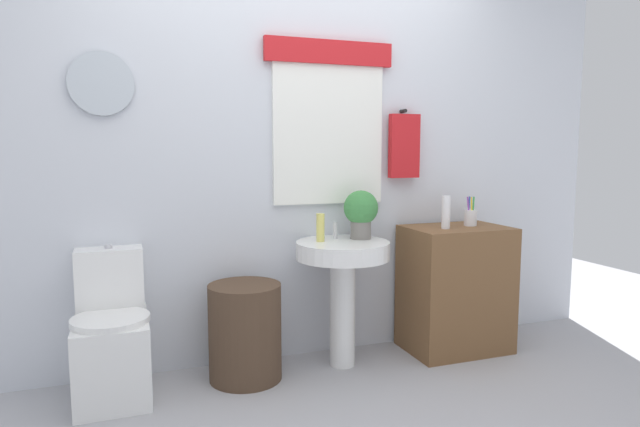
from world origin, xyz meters
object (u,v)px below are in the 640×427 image
soap_bottle (320,228)px  lotion_bottle (446,212)px  toilet (112,340)px  wooden_cabinet (455,288)px  potted_plant (361,211)px  laundry_hamper (245,332)px  pedestal_sink (343,271)px  toothbrush_cup (470,217)px

soap_bottle → lotion_bottle: size_ratio=0.81×
toilet → wooden_cabinet: wooden_cabinet is taller
soap_bottle → potted_plant: 0.27m
soap_bottle → laundry_hamper: bearing=-173.8°
pedestal_sink → potted_plant: potted_plant is taller
laundry_hamper → pedestal_sink: size_ratio=0.72×
laundry_hamper → wooden_cabinet: 1.36m
toothbrush_cup → wooden_cabinet: bearing=-169.7°
pedestal_sink → potted_plant: size_ratio=2.56×
laundry_hamper → pedestal_sink: pedestal_sink is taller
toilet → toothbrush_cup: (2.16, -0.01, 0.55)m
pedestal_sink → soap_bottle: size_ratio=4.54×
wooden_cabinet → soap_bottle: (-0.89, 0.05, 0.43)m
wooden_cabinet → potted_plant: bearing=174.6°
toilet → potted_plant: (1.41, 0.03, 0.61)m
pedestal_sink → toothbrush_cup: size_ratio=4.01×
soap_bottle → lotion_bottle: 0.79m
toilet → lotion_bottle: 2.03m
potted_plant → lotion_bottle: (0.52, -0.10, -0.02)m
laundry_hamper → toilet: bearing=177.3°
toothbrush_cup → pedestal_sink: bearing=-178.7°
wooden_cabinet → lotion_bottle: lotion_bottle is taller
pedestal_sink → wooden_cabinet: 0.79m
toilet → toothbrush_cup: toothbrush_cup is taller
toilet → toothbrush_cup: size_ratio=4.17×
soap_bottle → toilet: bearing=-179.1°
pedestal_sink → wooden_cabinet: size_ratio=0.94×
laundry_hamper → lotion_bottle: lotion_bottle is taller
toilet → lotion_bottle: (1.94, -0.07, 0.60)m
laundry_hamper → lotion_bottle: (1.25, -0.04, 0.62)m
toilet → laundry_hamper: bearing=-2.7°
toilet → potted_plant: size_ratio=2.66×
soap_bottle → lotion_bottle: (0.78, -0.09, 0.07)m
soap_bottle → lotion_bottle: bearing=-6.5°
pedestal_sink → potted_plant: (0.14, 0.06, 0.34)m
laundry_hamper → soap_bottle: bearing=6.2°
toilet → laundry_hamper: toilet is taller
lotion_bottle → wooden_cabinet: bearing=19.9°
wooden_cabinet → potted_plant: (-0.63, 0.06, 0.51)m
pedestal_sink → lotion_bottle: bearing=-3.4°
laundry_hamper → lotion_bottle: bearing=-1.8°
wooden_cabinet → toothbrush_cup: bearing=10.3°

